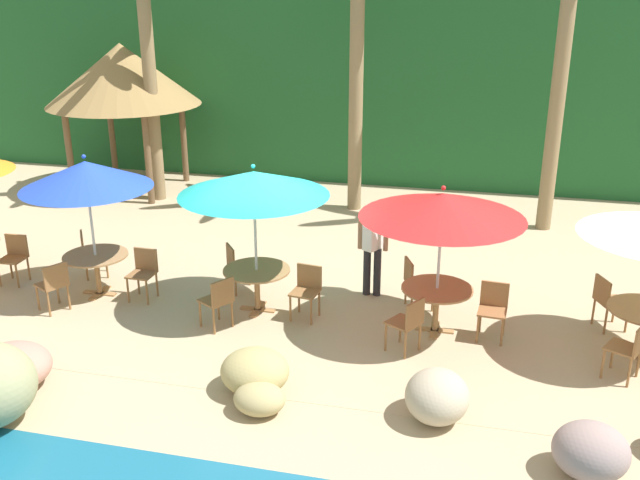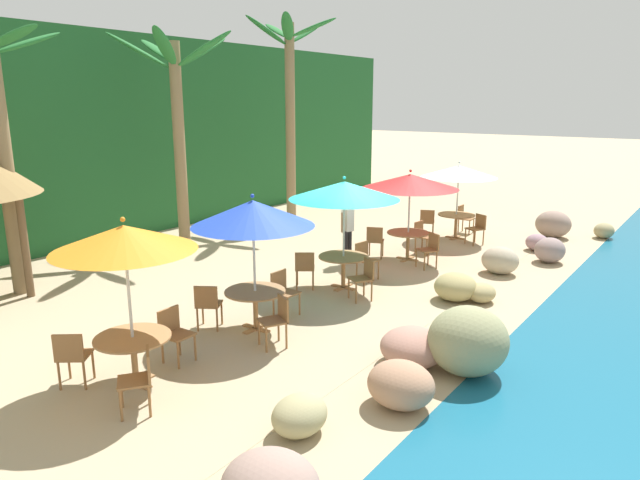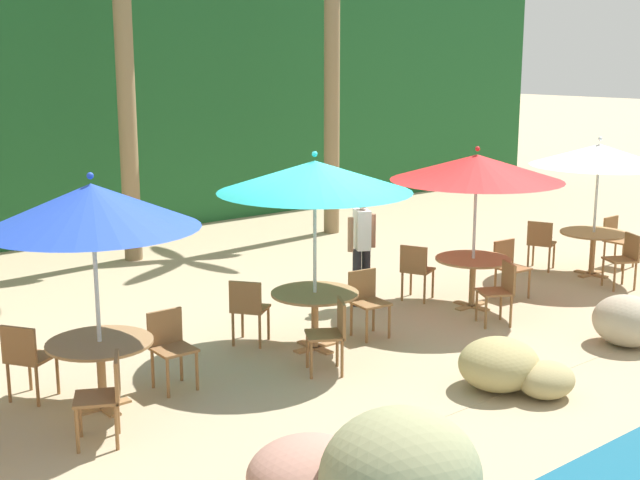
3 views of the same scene
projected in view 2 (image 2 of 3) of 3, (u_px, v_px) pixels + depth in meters
ground_plane at (346, 284)px, 13.02m from camera, size 120.00×120.00×0.00m
terrace_deck at (346, 283)px, 13.02m from camera, size 18.00×5.20×0.01m
foliage_backdrop at (102, 136)px, 17.47m from camera, size 28.00×2.40×6.00m
rock_seawall at (480, 300)px, 10.85m from camera, size 15.86×2.51×1.05m
umbrella_orange at (124, 238)px, 7.90m from camera, size 2.01×2.01×2.51m
dining_table_orange at (133, 345)px, 8.28m from camera, size 1.10×1.10×0.74m
chair_orange_seaward at (174, 331)px, 9.04m from camera, size 0.44×0.44×0.87m
chair_orange_inland at (72, 355)px, 8.19m from camera, size 0.60×0.59×0.87m
chair_orange_left at (141, 376)px, 7.55m from camera, size 0.59×0.59×0.87m
umbrella_blue at (253, 213)px, 9.92m from camera, size 2.17×2.17×2.50m
dining_table_blue at (255, 297)px, 10.28m from camera, size 1.10×1.10×0.74m
chair_blue_seaward at (283, 290)px, 11.01m from camera, size 0.43×0.44×0.87m
chair_blue_inland at (208, 303)px, 10.28m from camera, size 0.59×0.58×0.87m
chair_blue_left at (277, 317)px, 9.60m from camera, size 0.58×0.57×0.87m
umbrella_teal at (344, 190)px, 12.20m from camera, size 2.40×2.40×2.50m
dining_table_teal at (343, 261)px, 12.57m from camera, size 1.10×1.10×0.74m
chair_teal_seaward at (365, 258)px, 13.25m from camera, size 0.47×0.48×0.87m
chair_teal_inland at (305, 267)px, 12.51m from camera, size 0.59×0.59×0.87m
chair_teal_left at (364, 276)px, 11.86m from camera, size 0.58×0.58×0.87m
umbrella_red at (410, 181)px, 14.49m from camera, size 2.47×2.47×2.37m
dining_table_red at (408, 237)px, 14.84m from camera, size 1.10×1.10×0.74m
chair_red_seaward at (422, 234)px, 15.54m from camera, size 0.45×0.46×0.87m
chair_red_inland at (375, 240)px, 14.96m from camera, size 0.56×0.55×0.87m
chair_red_left at (430, 248)px, 14.14m from camera, size 0.58×0.58×0.87m
umbrella_white at (459, 171)px, 16.82m from camera, size 2.24×2.24×2.33m
dining_table_white at (456, 218)px, 17.16m from camera, size 1.10×1.10×0.74m
chair_white_seaward at (464, 217)px, 17.91m from camera, size 0.43×0.43×0.87m
chair_white_inland at (427, 221)px, 17.28m from camera, size 0.56×0.55×0.87m
chair_white_left at (477, 227)px, 16.48m from camera, size 0.57×0.57×0.87m
palm_tree_nearest at (0, 125)px, 11.56m from camera, size 2.71×2.80×5.53m
palm_tree_second at (177, 108)px, 15.55m from camera, size 3.34×3.59×5.86m
palm_tree_third at (290, 94)px, 18.59m from camera, size 2.92×2.99×6.66m
waiter_in_white at (347, 225)px, 14.45m from camera, size 0.52×0.39×1.70m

